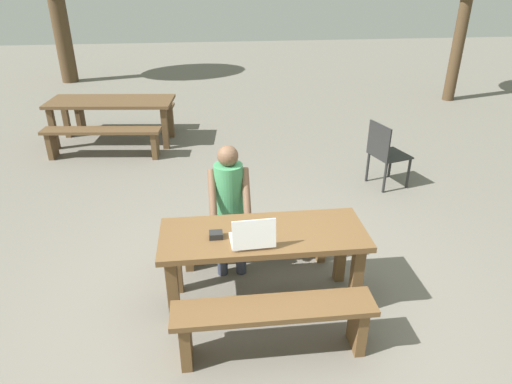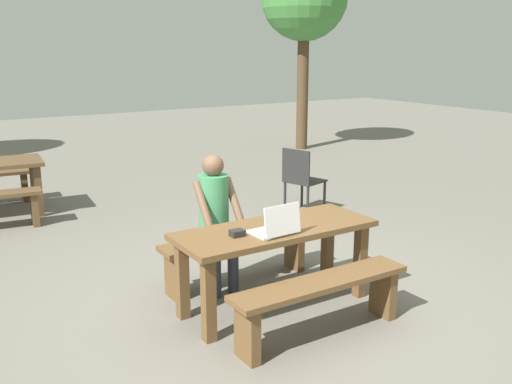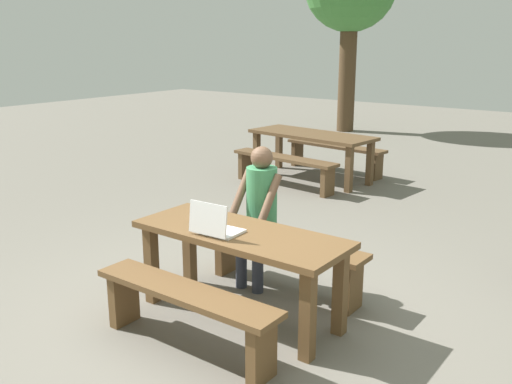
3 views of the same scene
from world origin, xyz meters
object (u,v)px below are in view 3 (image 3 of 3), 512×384
Objects in this scene: picnic_table_front at (240,246)px; small_pouch at (198,220)px; picnic_table_mid at (311,140)px; laptop at (215,226)px; person_seated at (259,207)px.

small_pouch is at bearing -174.36° from picnic_table_front.
picnic_table_front is 0.84× the size of picnic_table_mid.
laptop is at bearing -61.57° from picnic_table_mid.
small_pouch is 0.05× the size of picnic_table_mid.
picnic_table_front is at bearing 5.64° from small_pouch.
picnic_table_front is at bearing -59.56° from picnic_table_mid.
picnic_table_front is 0.64m from person_seated.
person_seated is at bearing -82.37° from laptop.
picnic_table_mid reaches higher than picnic_table_front.
small_pouch is (-0.39, -0.04, 0.15)m from picnic_table_front.
person_seated reaches higher than small_pouch.
laptop reaches higher than small_pouch.
laptop is 0.76m from person_seated.
person_seated is at bearing 113.17° from picnic_table_front.
picnic_table_mid is at bearing 109.85° from small_pouch.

